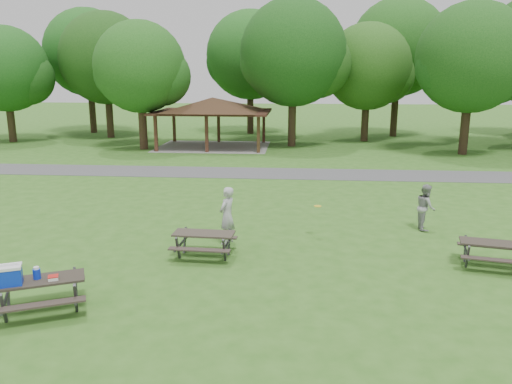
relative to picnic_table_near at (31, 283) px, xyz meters
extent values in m
plane|color=#30631C|center=(3.65, 3.39, -0.79)|extent=(160.00, 160.00, 0.00)
cube|color=#474649|center=(3.65, 17.39, -0.78)|extent=(120.00, 3.20, 0.02)
cube|color=#3D2016|center=(-4.05, 24.69, 0.51)|extent=(0.22, 0.22, 2.60)
cube|color=#3C2615|center=(-4.05, 30.09, 0.51)|extent=(0.22, 0.22, 2.60)
cube|color=#3A1E15|center=(-0.35, 24.69, 0.51)|extent=(0.22, 0.22, 2.60)
cube|color=#3B2515|center=(-0.35, 30.09, 0.51)|extent=(0.22, 0.22, 2.60)
cube|color=#362313|center=(3.35, 24.69, 0.51)|extent=(0.22, 0.22, 2.60)
cube|color=#3A1F15|center=(3.35, 30.09, 0.51)|extent=(0.22, 0.22, 2.60)
cube|color=#351C15|center=(-0.35, 27.39, 1.89)|extent=(8.60, 6.60, 0.16)
pyramid|color=#322014|center=(-0.35, 27.39, 2.47)|extent=(7.01, 7.01, 1.00)
cube|color=gray|center=(-0.35, 27.39, -0.78)|extent=(8.40, 6.40, 0.03)
cylinder|color=#302215|center=(-17.35, 28.89, 0.87)|extent=(0.60, 0.60, 3.32)
sphere|color=#154A15|center=(-17.35, 28.89, 5.08)|extent=(6.80, 6.80, 6.80)
sphere|color=#144212|center=(-15.82, 29.19, 4.40)|extent=(4.42, 4.42, 4.42)
cylinder|color=black|center=(-10.35, 32.39, 1.13)|extent=(0.60, 0.60, 3.85)
sphere|color=#163F12|center=(-10.35, 32.39, 5.98)|extent=(7.80, 7.80, 7.80)
sphere|color=#154915|center=(-8.59, 32.69, 5.20)|extent=(5.07, 5.07, 5.07)
sphere|color=#1A3F12|center=(-11.91, 32.19, 5.40)|extent=(4.68, 4.68, 4.68)
cylinder|color=#332216|center=(-5.35, 25.89, 0.96)|extent=(0.60, 0.60, 3.50)
sphere|color=#194E16|center=(-5.35, 25.89, 5.18)|extent=(6.60, 6.60, 6.60)
sphere|color=#174A15|center=(-3.86, 26.19, 4.52)|extent=(4.29, 4.29, 4.29)
sphere|color=#174A15|center=(-6.67, 25.69, 4.69)|extent=(3.96, 3.96, 3.96)
cylinder|color=black|center=(5.65, 28.39, 1.22)|extent=(0.60, 0.60, 4.02)
sphere|color=#124112|center=(5.65, 28.39, 6.23)|extent=(8.00, 8.00, 8.00)
sphere|color=#1A4513|center=(7.45, 28.69, 5.43)|extent=(5.20, 5.20, 5.20)
sphere|color=#154814|center=(4.05, 28.19, 5.63)|extent=(4.80, 4.80, 4.80)
cylinder|color=#2F2015|center=(11.65, 31.89, 0.92)|extent=(0.60, 0.60, 3.43)
sphere|color=#1F4C15|center=(11.65, 31.89, 5.26)|extent=(7.00, 7.00, 7.00)
sphere|color=#1E4B15|center=(13.23, 32.19, 4.56)|extent=(4.55, 4.55, 4.55)
sphere|color=#1A4012|center=(10.25, 31.69, 4.74)|extent=(4.20, 4.20, 4.20)
cylinder|color=black|center=(17.65, 25.39, 1.10)|extent=(0.60, 0.60, 3.78)
sphere|color=#154513|center=(17.65, 25.39, 5.76)|extent=(7.40, 7.40, 7.40)
sphere|color=#123F12|center=(19.32, 25.69, 5.02)|extent=(4.81, 4.81, 4.81)
sphere|color=#134313|center=(16.17, 25.19, 5.21)|extent=(4.44, 4.44, 4.44)
cylinder|color=#312116|center=(-13.35, 35.89, 1.40)|extent=(0.60, 0.60, 4.38)
sphere|color=#164D17|center=(-13.35, 35.89, 6.58)|extent=(8.00, 8.00, 8.00)
sphere|color=#1C4614|center=(-11.55, 36.19, 5.78)|extent=(5.20, 5.20, 5.20)
sphere|color=#1B4213|center=(-14.95, 35.69, 5.98)|extent=(4.80, 4.80, 4.80)
cylinder|color=#301D15|center=(1.65, 36.39, 1.27)|extent=(0.60, 0.60, 4.13)
sphere|color=#164E16|center=(1.65, 36.39, 6.34)|extent=(8.00, 8.00, 8.00)
sphere|color=#194513|center=(3.45, 36.69, 5.54)|extent=(5.20, 5.20, 5.20)
sphere|color=#144715|center=(0.05, 36.19, 5.74)|extent=(4.80, 4.80, 4.80)
cylinder|color=#302115|center=(14.65, 35.39, 1.48)|extent=(0.60, 0.60, 4.55)
sphere|color=#184A15|center=(14.65, 35.39, 6.91)|extent=(8.40, 8.40, 8.40)
sphere|color=#1B4513|center=(16.54, 35.69, 6.07)|extent=(5.46, 5.46, 5.46)
sphere|color=#173E11|center=(12.97, 35.19, 6.28)|extent=(5.04, 5.04, 5.04)
cube|color=black|center=(0.16, 0.11, 0.02)|extent=(2.14, 1.54, 0.05)
cube|color=#2E2521|center=(0.43, -0.48, -0.31)|extent=(1.93, 1.08, 0.04)
cube|color=#2A231E|center=(-0.11, 0.71, -0.31)|extent=(1.93, 1.08, 0.04)
cube|color=#424244|center=(-0.36, -0.58, -0.39)|extent=(0.23, 0.41, 0.86)
cube|color=#404043|center=(-0.71, 0.17, -0.39)|extent=(0.23, 0.41, 0.86)
cube|color=#3F3F41|center=(-0.54, -0.20, -0.36)|extent=(0.73, 1.50, 0.05)
cube|color=#3B3B3D|center=(1.03, 0.05, -0.39)|extent=(0.23, 0.41, 0.86)
cube|color=#464648|center=(0.69, 0.81, -0.39)|extent=(0.23, 0.41, 0.86)
cube|color=#38383B|center=(0.86, 0.43, -0.36)|extent=(0.73, 1.50, 0.05)
cube|color=#0C2EC2|center=(-0.34, -0.23, 0.24)|extent=(0.61, 0.55, 0.39)
cube|color=white|center=(-0.34, -0.23, 0.47)|extent=(0.64, 0.57, 0.07)
cylinder|color=white|center=(-0.34, -0.23, 0.55)|extent=(0.41, 0.21, 0.03)
cylinder|color=#0C2BC2|center=(0.09, 0.14, 0.16)|extent=(0.22, 0.22, 0.24)
cylinder|color=white|center=(0.09, 0.14, 0.31)|extent=(0.17, 0.17, 0.05)
cube|color=white|center=(0.49, 0.12, 0.08)|extent=(0.29, 0.29, 0.08)
cube|color=red|center=(0.49, 0.12, 0.13)|extent=(0.30, 0.30, 0.02)
cube|color=#312A23|center=(3.32, 4.07, -0.04)|extent=(1.89, 0.83, 0.05)
cube|color=#322824|center=(3.29, 3.45, -0.34)|extent=(1.87, 0.36, 0.04)
cube|color=#322924|center=(3.35, 4.68, -0.34)|extent=(1.87, 0.36, 0.04)
cube|color=#3A3A3D|center=(2.59, 3.71, -0.41)|extent=(0.08, 0.39, 0.81)
cube|color=#474749|center=(2.63, 4.49, -0.41)|extent=(0.08, 0.39, 0.81)
cube|color=#3A3A3C|center=(2.61, 4.10, -0.38)|extent=(0.13, 1.51, 0.05)
cube|color=#38383A|center=(4.02, 3.64, -0.41)|extent=(0.08, 0.39, 0.81)
cube|color=#39393C|center=(4.06, 4.42, -0.41)|extent=(0.08, 0.39, 0.81)
cube|color=#3A3A3C|center=(4.04, 4.03, -0.38)|extent=(0.13, 1.51, 0.05)
cube|color=#2B251F|center=(11.88, 3.94, -0.06)|extent=(1.92, 1.09, 0.05)
cube|color=#2F2622|center=(11.75, 3.36, -0.35)|extent=(1.83, 0.64, 0.04)
cube|color=#322924|center=(12.00, 4.53, -0.35)|extent=(1.83, 0.64, 0.04)
cube|color=#444447|center=(11.11, 3.72, -0.42)|extent=(0.14, 0.38, 0.79)
cube|color=#454548|center=(11.27, 4.46, -0.42)|extent=(0.14, 0.38, 0.79)
cube|color=#434446|center=(11.19, 4.09, -0.39)|extent=(0.37, 1.45, 0.05)
cylinder|color=gold|center=(6.87, 6.29, 0.32)|extent=(0.30, 0.30, 0.02)
imported|color=#ADAEB0|center=(3.87, 5.36, 0.17)|extent=(0.71, 0.83, 1.93)
imported|color=#959597|center=(10.80, 7.51, 0.05)|extent=(0.65, 0.83, 1.67)
camera|label=1|loc=(6.16, -10.33, 4.77)|focal=35.00mm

